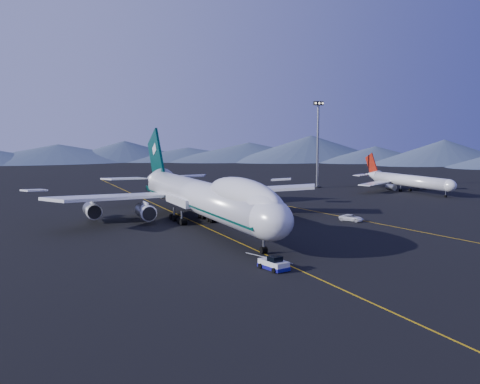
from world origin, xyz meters
name	(u,v)px	position (x,y,z in m)	size (l,w,h in m)	color
ground	(202,226)	(0.00, 0.00, 0.00)	(500.00, 500.00, 0.00)	black
taxiway_line_main	(202,226)	(0.00, 0.00, 0.01)	(0.25, 220.00, 0.01)	#C3910B
taxiway_line_side	(305,209)	(30.00, 10.00, 0.01)	(0.25, 200.00, 0.01)	#C3910B
boeing_747	(202,197)	(0.00, 0.03, 5.81)	(59.62, 72.43, 19.37)	silver
pushback_tug	(274,265)	(-3.00, -35.27, 0.61)	(3.23, 4.84, 1.95)	silver
second_jet	(406,181)	(78.00, 29.07, 3.40)	(34.97, 39.50, 11.24)	silver
service_van	(351,218)	(30.00, -8.08, 0.69)	(2.30, 5.00, 1.39)	white
floodlight_mast	(318,144)	(59.39, 50.31, 14.23)	(3.47, 2.60, 28.08)	black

